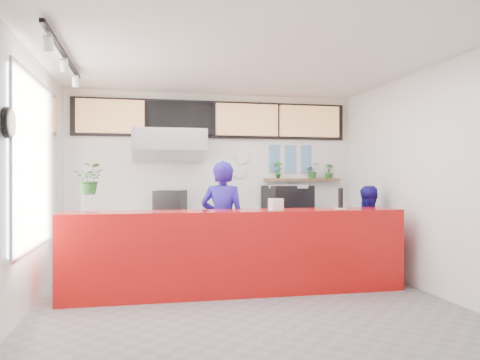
# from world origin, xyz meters

# --- Properties ---
(floor) EXTENTS (5.00, 5.00, 0.00)m
(floor) POSITION_xyz_m (0.00, 0.00, 0.00)
(floor) COLOR slate
(floor) RESTS_ON ground
(ceiling) EXTENTS (5.00, 5.00, 0.00)m
(ceiling) POSITION_xyz_m (0.00, 0.00, 3.00)
(ceiling) COLOR silver
(wall_back) EXTENTS (5.00, 0.00, 5.00)m
(wall_back) POSITION_xyz_m (0.00, 2.50, 1.50)
(wall_back) COLOR white
(wall_back) RESTS_ON ground
(wall_left) EXTENTS (0.00, 5.00, 5.00)m
(wall_left) POSITION_xyz_m (-2.50, 0.00, 1.50)
(wall_left) COLOR white
(wall_left) RESTS_ON ground
(wall_right) EXTENTS (0.00, 5.00, 5.00)m
(wall_right) POSITION_xyz_m (2.50, 0.00, 1.50)
(wall_right) COLOR white
(wall_right) RESTS_ON ground
(service_counter) EXTENTS (4.50, 0.60, 1.10)m
(service_counter) POSITION_xyz_m (0.00, 0.40, 0.55)
(service_counter) COLOR #B30E0C
(service_counter) RESTS_ON ground
(cream_band) EXTENTS (5.00, 0.02, 0.80)m
(cream_band) POSITION_xyz_m (0.00, 2.49, 2.60)
(cream_band) COLOR beige
(cream_band) RESTS_ON wall_back
(prep_bench) EXTENTS (1.80, 0.60, 0.90)m
(prep_bench) POSITION_xyz_m (-0.80, 2.20, 0.45)
(prep_bench) COLOR #B2B5BA
(prep_bench) RESTS_ON ground
(panini_oven) EXTENTS (0.59, 0.59, 0.42)m
(panini_oven) POSITION_xyz_m (-0.78, 2.20, 1.11)
(panini_oven) COLOR black
(panini_oven) RESTS_ON prep_bench
(extraction_hood) EXTENTS (1.20, 0.70, 0.35)m
(extraction_hood) POSITION_xyz_m (-0.80, 2.15, 2.15)
(extraction_hood) COLOR #B2B5BA
(extraction_hood) RESTS_ON ceiling
(hood_lip) EXTENTS (1.20, 0.69, 0.31)m
(hood_lip) POSITION_xyz_m (-0.80, 2.15, 1.95)
(hood_lip) COLOR #B2B5BA
(hood_lip) RESTS_ON ceiling
(right_bench) EXTENTS (1.80, 0.60, 0.90)m
(right_bench) POSITION_xyz_m (1.50, 2.20, 0.45)
(right_bench) COLOR #B2B5BA
(right_bench) RESTS_ON ground
(espresso_machine) EXTENTS (0.87, 0.70, 0.49)m
(espresso_machine) POSITION_xyz_m (1.26, 2.20, 1.15)
(espresso_machine) COLOR black
(espresso_machine) RESTS_ON right_bench
(espresso_tray) EXTENTS (0.76, 0.61, 0.06)m
(espresso_tray) POSITION_xyz_m (1.26, 2.20, 1.38)
(espresso_tray) COLOR #A5A7AD
(espresso_tray) RESTS_ON espresso_machine
(herb_shelf) EXTENTS (1.40, 0.18, 0.04)m
(herb_shelf) POSITION_xyz_m (1.60, 2.40, 1.50)
(herb_shelf) COLOR brown
(herb_shelf) RESTS_ON wall_back
(menu_board_far_left) EXTENTS (1.10, 0.10, 0.55)m
(menu_board_far_left) POSITION_xyz_m (-1.75, 2.38, 2.55)
(menu_board_far_left) COLOR tan
(menu_board_far_left) RESTS_ON wall_back
(menu_board_mid_left) EXTENTS (1.10, 0.10, 0.55)m
(menu_board_mid_left) POSITION_xyz_m (-0.59, 2.38, 2.55)
(menu_board_mid_left) COLOR black
(menu_board_mid_left) RESTS_ON wall_back
(menu_board_mid_right) EXTENTS (1.10, 0.10, 0.55)m
(menu_board_mid_right) POSITION_xyz_m (0.57, 2.38, 2.55)
(menu_board_mid_right) COLOR tan
(menu_board_mid_right) RESTS_ON wall_back
(menu_board_far_right) EXTENTS (1.10, 0.10, 0.55)m
(menu_board_far_right) POSITION_xyz_m (1.73, 2.38, 2.55)
(menu_board_far_right) COLOR tan
(menu_board_far_right) RESTS_ON wall_back
(soffit) EXTENTS (4.80, 0.04, 0.65)m
(soffit) POSITION_xyz_m (0.00, 2.46, 2.55)
(soffit) COLOR black
(soffit) RESTS_ON wall_back
(window_pane) EXTENTS (0.04, 2.20, 1.90)m
(window_pane) POSITION_xyz_m (-2.47, 0.30, 1.70)
(window_pane) COLOR silver
(window_pane) RESTS_ON wall_left
(window_frame) EXTENTS (0.03, 2.30, 2.00)m
(window_frame) POSITION_xyz_m (-2.45, 0.30, 1.70)
(window_frame) COLOR #B2B5BA
(window_frame) RESTS_ON wall_left
(wall_clock_rim) EXTENTS (0.05, 0.30, 0.30)m
(wall_clock_rim) POSITION_xyz_m (-2.46, -0.90, 2.05)
(wall_clock_rim) COLOR black
(wall_clock_rim) RESTS_ON wall_left
(wall_clock_face) EXTENTS (0.02, 0.26, 0.26)m
(wall_clock_face) POSITION_xyz_m (-2.43, -0.90, 2.05)
(wall_clock_face) COLOR white
(wall_clock_face) RESTS_ON wall_left
(track_rail) EXTENTS (0.05, 2.40, 0.04)m
(track_rail) POSITION_xyz_m (-2.10, 0.00, 2.94)
(track_rail) COLOR black
(track_rail) RESTS_ON ceiling
(dec_plate_a) EXTENTS (0.24, 0.03, 0.24)m
(dec_plate_a) POSITION_xyz_m (0.15, 2.47, 1.75)
(dec_plate_a) COLOR silver
(dec_plate_a) RESTS_ON wall_back
(dec_plate_b) EXTENTS (0.24, 0.03, 0.24)m
(dec_plate_b) POSITION_xyz_m (0.45, 2.47, 1.65)
(dec_plate_b) COLOR silver
(dec_plate_b) RESTS_ON wall_back
(dec_plate_c) EXTENTS (0.24, 0.03, 0.24)m
(dec_plate_c) POSITION_xyz_m (0.15, 2.47, 1.45)
(dec_plate_c) COLOR silver
(dec_plate_c) RESTS_ON wall_back
(dec_plate_d) EXTENTS (0.24, 0.03, 0.24)m
(dec_plate_d) POSITION_xyz_m (0.50, 2.47, 1.90)
(dec_plate_d) COLOR silver
(dec_plate_d) RESTS_ON wall_back
(photo_frame_a) EXTENTS (0.20, 0.02, 0.25)m
(photo_frame_a) POSITION_xyz_m (1.10, 2.48, 2.00)
(photo_frame_a) COLOR #598CBF
(photo_frame_a) RESTS_ON wall_back
(photo_frame_b) EXTENTS (0.20, 0.02, 0.25)m
(photo_frame_b) POSITION_xyz_m (1.40, 2.48, 2.00)
(photo_frame_b) COLOR #598CBF
(photo_frame_b) RESTS_ON wall_back
(photo_frame_c) EXTENTS (0.20, 0.02, 0.25)m
(photo_frame_c) POSITION_xyz_m (1.70, 2.48, 2.00)
(photo_frame_c) COLOR #598CBF
(photo_frame_c) RESTS_ON wall_back
(photo_frame_d) EXTENTS (0.20, 0.02, 0.25)m
(photo_frame_d) POSITION_xyz_m (1.10, 2.48, 1.75)
(photo_frame_d) COLOR #598CBF
(photo_frame_d) RESTS_ON wall_back
(photo_frame_e) EXTENTS (0.20, 0.02, 0.25)m
(photo_frame_e) POSITION_xyz_m (1.40, 2.48, 1.75)
(photo_frame_e) COLOR #598CBF
(photo_frame_e) RESTS_ON wall_back
(photo_frame_f) EXTENTS (0.20, 0.02, 0.25)m
(photo_frame_f) POSITION_xyz_m (1.70, 2.48, 1.75)
(photo_frame_f) COLOR #598CBF
(photo_frame_f) RESTS_ON wall_back
(staff_center) EXTENTS (0.76, 0.65, 1.77)m
(staff_center) POSITION_xyz_m (-0.10, 0.95, 0.89)
(staff_center) COLOR navy
(staff_center) RESTS_ON ground
(staff_right) EXTENTS (0.76, 0.63, 1.41)m
(staff_right) POSITION_xyz_m (2.14, 0.98, 0.70)
(staff_right) COLOR navy
(staff_right) RESTS_ON ground
(herb_a) EXTENTS (0.19, 0.16, 0.31)m
(herb_a) POSITION_xyz_m (1.14, 2.40, 1.68)
(herb_a) COLOR #215E22
(herb_a) RESTS_ON herb_shelf
(herb_c) EXTENTS (0.30, 0.28, 0.27)m
(herb_c) POSITION_xyz_m (1.79, 2.40, 1.66)
(herb_c) COLOR #215E22
(herb_c) RESTS_ON herb_shelf
(herb_d) EXTENTS (0.18, 0.17, 0.27)m
(herb_d) POSITION_xyz_m (2.12, 2.40, 1.65)
(herb_d) COLOR #215E22
(herb_d) RESTS_ON herb_shelf
(glass_vase) EXTENTS (0.23, 0.23, 0.25)m
(glass_vase) POSITION_xyz_m (-1.86, 0.38, 1.22)
(glass_vase) COLOR silver
(glass_vase) RESTS_ON service_counter
(basil_vase) EXTENTS (0.40, 0.36, 0.39)m
(basil_vase) POSITION_xyz_m (-1.86, 0.38, 1.51)
(basil_vase) COLOR #215E22
(basil_vase) RESTS_ON glass_vase
(napkin_holder) EXTENTS (0.20, 0.17, 0.15)m
(napkin_holder) POSITION_xyz_m (0.52, 0.35, 1.18)
(napkin_holder) COLOR silver
(napkin_holder) RESTS_ON service_counter
(white_plate) EXTENTS (0.19, 0.19, 0.01)m
(white_plate) POSITION_xyz_m (1.46, 0.40, 1.11)
(white_plate) COLOR silver
(white_plate) RESTS_ON service_counter
(pepper_mill) EXTENTS (0.08, 0.08, 0.27)m
(pepper_mill) POSITION_xyz_m (1.46, 0.40, 1.25)
(pepper_mill) COLOR black
(pepper_mill) RESTS_ON white_plate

